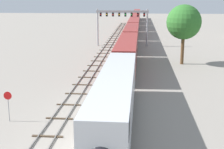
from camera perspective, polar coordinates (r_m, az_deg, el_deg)
track_main at (r=82.76m, az=3.67°, el=5.90°), size 2.60×200.00×0.16m
track_near at (r=63.43m, az=-1.80°, el=3.51°), size 2.60×160.00×0.16m
passenger_train at (r=96.04m, az=3.91°, el=8.51°), size 3.04×159.54×4.80m
signal_gantry at (r=74.87m, az=1.84°, el=9.94°), size 12.10×0.49×8.59m
stop_sign at (r=31.06m, az=-18.03°, el=-4.71°), size 0.76×0.08×2.88m
trackside_tree_left at (r=55.50m, az=12.70°, el=9.08°), size 5.84×5.84×10.09m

